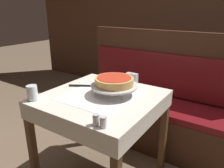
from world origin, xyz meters
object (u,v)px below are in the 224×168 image
at_px(booth_bench, 154,112).
at_px(salt_shaker, 96,120).
at_px(pizza_server, 90,86).
at_px(dining_table_front, 101,106).
at_px(dining_table_rear, 196,67).
at_px(pizza_pan_stand, 114,86).
at_px(condiment_caddy, 199,55).
at_px(pepper_shaker, 103,122).
at_px(napkin_holder, 132,78).
at_px(deep_dish_pizza, 114,81).
at_px(water_glass_near, 32,93).

distance_m(booth_bench, salt_shaker, 1.23).
bearing_deg(pizza_server, dining_table_front, -28.80).
xyz_separation_m(dining_table_rear, booth_bench, (-0.18, -0.86, -0.33)).
bearing_deg(pizza_server, pizza_pan_stand, -8.02).
xyz_separation_m(dining_table_front, condiment_caddy, (0.31, 1.71, 0.13)).
height_order(dining_table_front, salt_shaker, salt_shaker).
height_order(dining_table_front, condiment_caddy, condiment_caddy).
xyz_separation_m(pizza_pan_stand, pepper_shaker, (0.21, -0.43, -0.04)).
bearing_deg(napkin_holder, deep_dish_pizza, -87.08).
distance_m(water_glass_near, pepper_shaker, 0.64).
relative_size(water_glass_near, napkin_holder, 1.06).
relative_size(pizza_server, salt_shaker, 4.70).
relative_size(pizza_pan_stand, deep_dish_pizza, 1.23).
height_order(booth_bench, pizza_pan_stand, booth_bench).
xyz_separation_m(dining_table_rear, deep_dish_pizza, (-0.23, -1.56, 0.20)).
distance_m(dining_table_front, pizza_pan_stand, 0.19).
xyz_separation_m(dining_table_rear, pepper_shaker, (-0.02, -1.99, 0.13)).
bearing_deg(deep_dish_pizza, dining_table_front, -138.39).
xyz_separation_m(water_glass_near, condiment_caddy, (0.66, 2.04, -0.01)).
bearing_deg(condiment_caddy, deep_dish_pizza, -98.15).
bearing_deg(dining_table_front, salt_shaker, -57.17).
xyz_separation_m(pizza_server, salt_shaker, (0.42, -0.47, 0.03)).
bearing_deg(salt_shaker, pizza_pan_stand, 110.28).
bearing_deg(pepper_shaker, napkin_holder, 106.97).
height_order(pizza_server, salt_shaker, salt_shaker).
bearing_deg(salt_shaker, pepper_shaker, 0.00).
distance_m(booth_bench, pizza_server, 0.86).
relative_size(pizza_pan_stand, pizza_server, 1.18).
bearing_deg(salt_shaker, dining_table_front, 122.83).
relative_size(booth_bench, pepper_shaker, 27.15).
distance_m(dining_table_rear, pepper_shaker, 2.00).
height_order(dining_table_rear, salt_shaker, salt_shaker).
relative_size(deep_dish_pizza, water_glass_near, 2.71).
height_order(pizza_pan_stand, condiment_caddy, condiment_caddy).
height_order(booth_bench, water_glass_near, booth_bench).
distance_m(pizza_pan_stand, water_glass_near, 0.59).
height_order(deep_dish_pizza, water_glass_near, deep_dish_pizza).
relative_size(booth_bench, deep_dish_pizza, 5.95).
bearing_deg(salt_shaker, water_glass_near, 177.12).
relative_size(pizza_pan_stand, pepper_shaker, 5.61).
bearing_deg(pepper_shaker, dining_table_rear, 89.35).
xyz_separation_m(pizza_pan_stand, napkin_holder, (-0.02, 0.30, -0.02)).
relative_size(booth_bench, pizza_server, 5.72).
distance_m(booth_bench, napkin_holder, 0.63).
bearing_deg(salt_shaker, booth_bench, 95.55).
bearing_deg(water_glass_near, pizza_server, 69.51).
bearing_deg(pizza_pan_stand, pepper_shaker, -64.25).
height_order(dining_table_rear, napkin_holder, napkin_holder).
distance_m(deep_dish_pizza, napkin_holder, 0.31).
distance_m(pizza_server, napkin_holder, 0.37).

